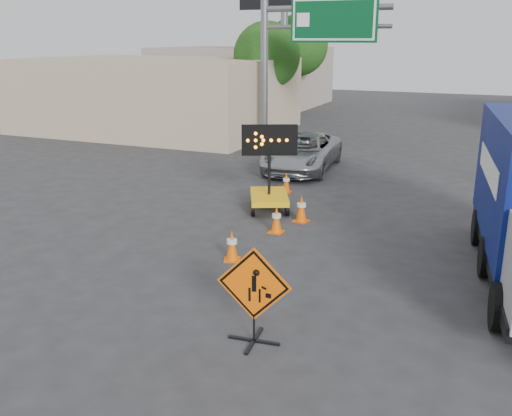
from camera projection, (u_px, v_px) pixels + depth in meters
The scene contains 13 objects.
ground at pixel (215, 334), 10.25m from camera, with size 100.00×100.00×0.00m, color #2D2D30.
storefront_left_near at pixel (156, 95), 32.58m from camera, with size 14.00×10.00×4.00m, color tan.
storefront_left_far at pixel (242, 76), 45.22m from camera, with size 12.00×10.00×4.40m, color #A7978B.
highway_gantry at pixel (305, 39), 26.28m from camera, with size 6.18×0.38×6.90m.
tree_left_near at pixel (267, 56), 31.45m from camera, with size 3.71×3.71×6.03m.
tree_left_far at pixel (298, 46), 38.74m from camera, with size 4.10×4.10×6.66m.
construction_sign at pixel (254, 293), 9.74m from camera, with size 1.33×0.94×1.76m.
arrow_board at pixel (269, 191), 17.51m from camera, with size 1.80×2.16×2.65m.
pickup_truck at pixel (302, 152), 22.82m from camera, with size 2.40×5.21×1.45m, color #A5A8AC.
cone_a at pixel (232, 245), 13.56m from camera, with size 0.49×0.49×0.75m.
cone_b at pixel (276, 219), 15.51m from camera, with size 0.40×0.40×0.75m.
cone_c at pixel (301, 209), 16.43m from camera, with size 0.48×0.48×0.79m.
cone_d at pixel (286, 182), 19.55m from camera, with size 0.38×0.38×0.71m.
Camera 1 is at (4.31, -8.13, 5.12)m, focal length 40.00 mm.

